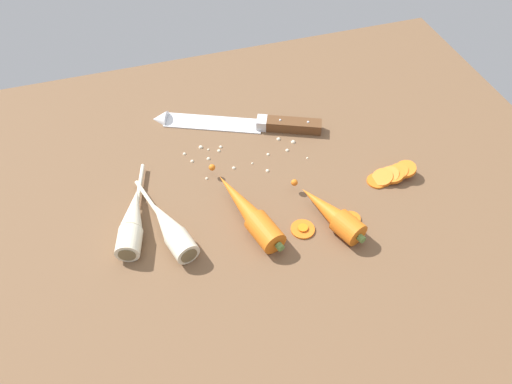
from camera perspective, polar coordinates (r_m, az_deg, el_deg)
The scene contains 10 objects.
ground_plane at distance 92.30cm, azimuth -0.37°, elevation -0.56°, with size 120.00×90.00×4.00cm, color brown.
chefs_knife at distance 103.28cm, azimuth -2.56°, elevation 7.88°, with size 33.14×17.03×4.18cm.
whole_carrot at distance 84.74cm, azimuth -0.87°, elevation -2.22°, with size 8.78×21.70×4.20cm.
whole_carrot_second at distance 85.37cm, azimuth 8.59°, elevation -2.45°, with size 8.86×16.11×4.20cm.
parsnip_front at distance 86.01cm, azimuth -13.86°, elevation -3.27°, with size 7.71×20.68×4.00cm.
parsnip_mid_left at distance 83.83cm, azimuth -9.73°, elevation -4.09°, with size 7.88×19.83×4.00cm.
carrot_slice_stack at distance 95.29cm, azimuth 15.09°, elevation 1.90°, with size 9.37×4.18×2.87cm.
carrot_slice_stray_near at distance 87.63cm, azimuth 10.80°, elevation -2.90°, with size 3.17×3.17×0.70cm.
carrot_slice_stray_mid at distance 85.02cm, azimuth 5.34°, elevation -4.15°, with size 4.08×4.08×0.70cm.
mince_crumbs at distance 97.25cm, azimuth -1.59°, elevation 4.59°, with size 22.83×10.76×0.89cm.
Camera 1 is at (-17.50, -58.28, 67.40)cm, focal length 35.21 mm.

